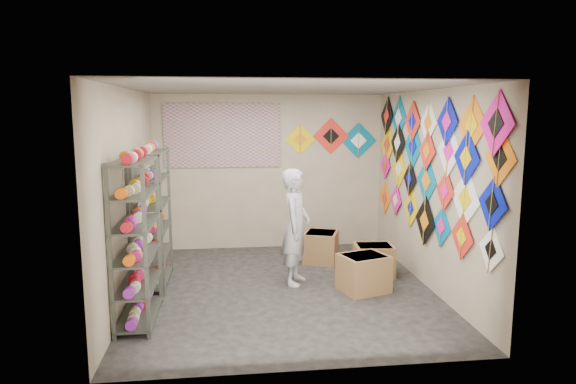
{
  "coord_description": "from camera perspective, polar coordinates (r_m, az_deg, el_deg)",
  "views": [
    {
      "loc": [
        -0.75,
        -6.7,
        2.41
      ],
      "look_at": [
        0.1,
        0.3,
        1.3
      ],
      "focal_mm": 32.0,
      "sensor_mm": 36.0,
      "label": 1
    }
  ],
  "objects": [
    {
      "name": "carton_a",
      "position": [
        7.08,
        8.41,
        -8.91
      ],
      "size": [
        0.73,
        0.67,
        0.5
      ],
      "primitive_type": "cube",
      "rotation": [
        0.0,
        0.0,
        0.32
      ],
      "color": "olive",
      "rests_on": "ground"
    },
    {
      "name": "carton_c",
      "position": [
        8.35,
        3.67,
        -6.1
      ],
      "size": [
        0.67,
        0.7,
        0.49
      ],
      "primitive_type": "cube",
      "rotation": [
        0.0,
        0.0,
        -0.34
      ],
      "color": "olive",
      "rests_on": "ground"
    },
    {
      "name": "room_walls",
      "position": [
        6.79,
        -0.53,
        2.47
      ],
      "size": [
        4.5,
        4.5,
        4.5
      ],
      "color": "tan",
      "rests_on": "ground"
    },
    {
      "name": "shelf_rack_front",
      "position": [
        6.12,
        -16.48,
        -5.25
      ],
      "size": [
        0.4,
        1.1,
        1.9
      ],
      "primitive_type": "cube",
      "color": "#4C5147",
      "rests_on": "ground"
    },
    {
      "name": "shopkeeper",
      "position": [
        7.18,
        0.87,
        -3.89
      ],
      "size": [
        0.84,
        0.77,
        1.63
      ],
      "primitive_type": "imported",
      "rotation": [
        0.0,
        0.0,
        1.22
      ],
      "color": "silver",
      "rests_on": "ground"
    },
    {
      "name": "back_wall_kites",
      "position": [
        9.15,
        5.08,
        5.93
      ],
      "size": [
        1.64,
        0.02,
        0.73
      ],
      "color": "#F2CA02",
      "rests_on": "room_walls"
    },
    {
      "name": "string_spools",
      "position": [
        6.72,
        -15.61,
        -3.11
      ],
      "size": [
        0.12,
        2.36,
        0.12
      ],
      "color": "#FF2B74",
      "rests_on": "ground"
    },
    {
      "name": "shelf_rack_back",
      "position": [
        7.37,
        -14.83,
        -2.78
      ],
      "size": [
        0.4,
        1.1,
        1.9
      ],
      "primitive_type": "cube",
      "color": "#4C5147",
      "rests_on": "ground"
    },
    {
      "name": "poster",
      "position": [
        8.94,
        -7.28,
        6.25
      ],
      "size": [
        2.0,
        0.01,
        1.1
      ],
      "primitive_type": "cube",
      "color": "#6551B0",
      "rests_on": "room_walls"
    },
    {
      "name": "carton_b",
      "position": [
        7.77,
        9.51,
        -7.48
      ],
      "size": [
        0.6,
        0.5,
        0.46
      ],
      "primitive_type": "cube",
      "rotation": [
        0.0,
        0.0,
        -0.08
      ],
      "color": "olive",
      "rests_on": "ground"
    },
    {
      "name": "ground",
      "position": [
        7.16,
        -0.51,
        -10.72
      ],
      "size": [
        4.5,
        4.5,
        0.0
      ],
      "primitive_type": "plane",
      "color": "black"
    },
    {
      "name": "kite_wall_display",
      "position": [
        7.27,
        15.19,
        3.0
      ],
      "size": [
        0.06,
        4.29,
        2.1
      ],
      "color": "white",
      "rests_on": "room_walls"
    }
  ]
}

